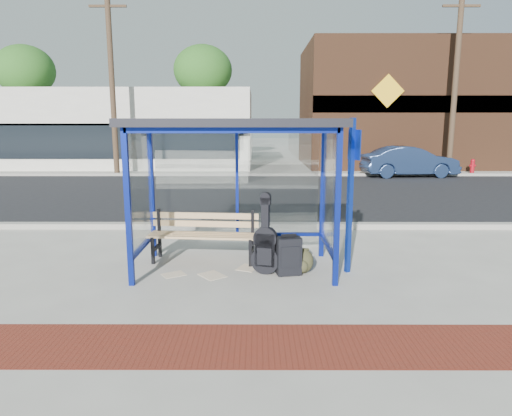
{
  "coord_description": "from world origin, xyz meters",
  "views": [
    {
      "loc": [
        0.35,
        -7.16,
        2.37
      ],
      "look_at": [
        0.33,
        0.2,
        0.98
      ],
      "focal_mm": 32.0,
      "sensor_mm": 36.0,
      "label": 1
    }
  ],
  "objects_px": {
    "bench": "(204,233)",
    "backpack": "(303,262)",
    "suitcase": "(289,256)",
    "parked_car": "(409,162)",
    "fire_hydrant": "(472,166)",
    "guitar_bag": "(265,246)"
  },
  "relations": [
    {
      "from": "suitcase",
      "to": "backpack",
      "type": "distance_m",
      "value": 0.27
    },
    {
      "from": "bench",
      "to": "fire_hydrant",
      "type": "xyz_separation_m",
      "value": [
        10.93,
        13.58,
        -0.13
      ]
    },
    {
      "from": "bench",
      "to": "fire_hydrant",
      "type": "bearing_deg",
      "value": 56.12
    },
    {
      "from": "guitar_bag",
      "to": "fire_hydrant",
      "type": "height_order",
      "value": "guitar_bag"
    },
    {
      "from": "suitcase",
      "to": "parked_car",
      "type": "distance_m",
      "value": 14.46
    },
    {
      "from": "backpack",
      "to": "fire_hydrant",
      "type": "relative_size",
      "value": 0.58
    },
    {
      "from": "parked_car",
      "to": "fire_hydrant",
      "type": "bearing_deg",
      "value": -73.65
    },
    {
      "from": "suitcase",
      "to": "parked_car",
      "type": "bearing_deg",
      "value": 54.26
    },
    {
      "from": "parked_car",
      "to": "fire_hydrant",
      "type": "relative_size",
      "value": 5.91
    },
    {
      "from": "bench",
      "to": "parked_car",
      "type": "xyz_separation_m",
      "value": [
        7.57,
        12.33,
        0.17
      ]
    },
    {
      "from": "suitcase",
      "to": "fire_hydrant",
      "type": "height_order",
      "value": "fire_hydrant"
    },
    {
      "from": "backpack",
      "to": "fire_hydrant",
      "type": "bearing_deg",
      "value": 68.1
    },
    {
      "from": "guitar_bag",
      "to": "suitcase",
      "type": "xyz_separation_m",
      "value": [
        0.36,
        -0.06,
        -0.15
      ]
    },
    {
      "from": "bench",
      "to": "backpack",
      "type": "xyz_separation_m",
      "value": [
        1.64,
        -0.66,
        -0.31
      ]
    },
    {
      "from": "guitar_bag",
      "to": "backpack",
      "type": "xyz_separation_m",
      "value": [
        0.6,
        0.02,
        -0.26
      ]
    },
    {
      "from": "suitcase",
      "to": "backpack",
      "type": "xyz_separation_m",
      "value": [
        0.23,
        0.08,
        -0.12
      ]
    },
    {
      "from": "parked_car",
      "to": "guitar_bag",
      "type": "bearing_deg",
      "value": 149.36
    },
    {
      "from": "parked_car",
      "to": "fire_hydrant",
      "type": "distance_m",
      "value": 3.59
    },
    {
      "from": "bench",
      "to": "suitcase",
      "type": "height_order",
      "value": "bench"
    },
    {
      "from": "parked_car",
      "to": "bench",
      "type": "bearing_deg",
      "value": 144.45
    },
    {
      "from": "bench",
      "to": "guitar_bag",
      "type": "distance_m",
      "value": 1.25
    },
    {
      "from": "suitcase",
      "to": "fire_hydrant",
      "type": "relative_size",
      "value": 0.96
    }
  ]
}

